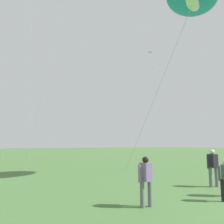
% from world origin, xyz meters
% --- Properties ---
extents(person_grey_haired_man, '(0.57, 0.48, 1.66)m').
position_xyz_m(person_grey_haired_man, '(0.93, 3.27, 0.96)').
color(person_grey_haired_man, slate).
rests_on(person_grey_haired_man, ground).
extents(person_brown_coat, '(0.54, 0.41, 1.50)m').
position_xyz_m(person_brown_coat, '(-3.91, 2.54, 0.87)').
color(person_brown_coat, slate).
rests_on(person_brown_coat, ground).
extents(small_kite_stunt_black, '(1.71, 1.19, 13.78)m').
position_xyz_m(small_kite_stunt_black, '(11.19, 17.17, 12.74)').
color(small_kite_stunt_black, green).
rests_on(small_kite_stunt_black, ground).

